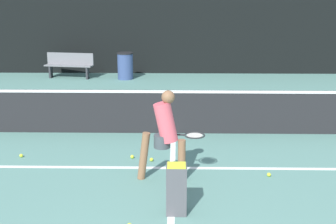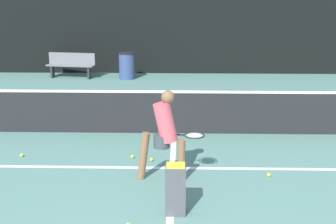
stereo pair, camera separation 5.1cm
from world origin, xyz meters
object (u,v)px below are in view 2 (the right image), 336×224
at_px(courtside_bench, 71,64).
at_px(trash_bin, 127,66).
at_px(player_practicing, 165,132).
at_px(ball_hopper, 176,188).
at_px(parked_car, 270,47).

relative_size(courtside_bench, trash_bin, 1.88).
height_order(player_practicing, ball_hopper, player_practicing).
bearing_deg(trash_bin, player_practicing, -79.65).
bearing_deg(courtside_bench, ball_hopper, -61.09).
bearing_deg(parked_car, courtside_bench, -152.57).
distance_m(ball_hopper, courtside_bench, 10.78).
relative_size(player_practicing, courtside_bench, 0.88).
xyz_separation_m(player_practicing, parked_car, (4.07, 12.91, -0.22)).
height_order(player_practicing, parked_car, player_practicing).
distance_m(player_practicing, trash_bin, 8.90).
distance_m(trash_bin, parked_car, 7.03).
relative_size(courtside_bench, parked_car, 0.37).
distance_m(ball_hopper, trash_bin, 10.06).
bearing_deg(ball_hopper, parked_car, 74.55).
bearing_deg(courtside_bench, parked_car, 35.97).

